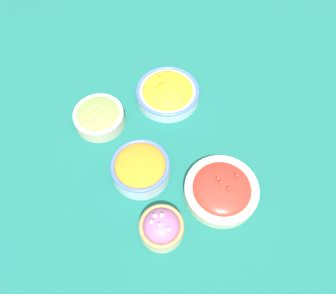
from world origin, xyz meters
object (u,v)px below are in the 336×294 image
bowl_lettuce (99,116)px  bowl_red_onion (161,227)px  bowl_cherry_tomatoes (221,189)px  bowl_squash (168,92)px  bowl_carrots (141,168)px

bowl_lettuce → bowl_red_onion: (0.38, -0.05, 0.00)m
bowl_red_onion → bowl_cherry_tomatoes: bearing=86.8°
bowl_squash → bowl_red_onion: 0.43m
bowl_squash → bowl_lettuce: bearing=-101.4°
bowl_squash → bowl_lettuce: (-0.04, -0.22, 0.00)m
bowl_carrots → bowl_squash: size_ratio=0.80×
bowl_lettuce → bowl_cherry_tomatoes: bearing=19.8°
bowl_cherry_tomatoes → bowl_carrots: size_ratio=1.23×
bowl_carrots → bowl_squash: 0.28m
bowl_carrots → bowl_red_onion: (0.16, -0.05, -0.00)m
bowl_carrots → bowl_lettuce: size_ratio=1.07×
bowl_cherry_tomatoes → bowl_lettuce: (-0.39, -0.14, 0.01)m
bowl_squash → bowl_red_onion: size_ratio=1.78×
bowl_cherry_tomatoes → bowl_squash: bearing=167.0°
bowl_cherry_tomatoes → bowl_red_onion: 0.19m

